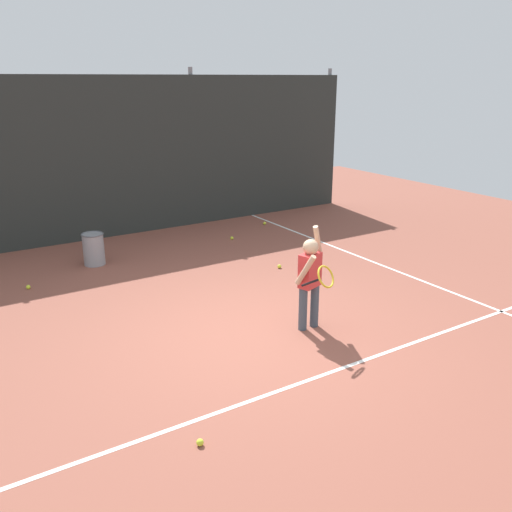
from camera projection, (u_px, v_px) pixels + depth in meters
The scene contains 14 objects.
ground_plane at pixel (253, 334), 6.92m from camera, with size 20.00×20.00×0.00m, color brown.
court_line_baseline at pixel (315, 378), 5.90m from camera, with size 9.00×0.05×0.00m, color white.
court_line_sideline at pixel (384, 266), 9.40m from camera, with size 0.05×9.00×0.00m, color white.
back_fence_windscreen at pixel (109, 159), 10.74m from camera, with size 11.50×0.08×3.17m, color #282D2B.
fence_post_1 at pixel (7, 162), 9.81m from camera, with size 0.09×0.09×3.32m, color slate.
fence_post_2 at pixel (193, 148), 11.71m from camera, with size 0.09×0.09×3.32m, color slate.
fence_post_3 at pixel (327, 138), 13.60m from camera, with size 0.09×0.09×3.32m, color slate.
tennis_player at pixel (310, 276), 6.85m from camera, with size 0.57×0.73×1.35m.
ball_hopper at pixel (94, 249), 9.40m from camera, with size 0.38×0.38×0.56m.
tennis_ball_1 at pixel (232, 238), 10.93m from camera, with size 0.07×0.07×0.07m, color #CCE033.
tennis_ball_3 at pixel (279, 266), 9.29m from camera, with size 0.07×0.07×0.07m, color #CCE033.
tennis_ball_5 at pixel (200, 442), 4.81m from camera, with size 0.07×0.07×0.07m, color #CCE033.
tennis_ball_6 at pixel (28, 287), 8.37m from camera, with size 0.07×0.07×0.07m, color #CCE033.
tennis_ball_7 at pixel (265, 223), 12.04m from camera, with size 0.07×0.07×0.07m, color #CCE033.
Camera 1 is at (-3.31, -5.32, 3.11)m, focal length 38.02 mm.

